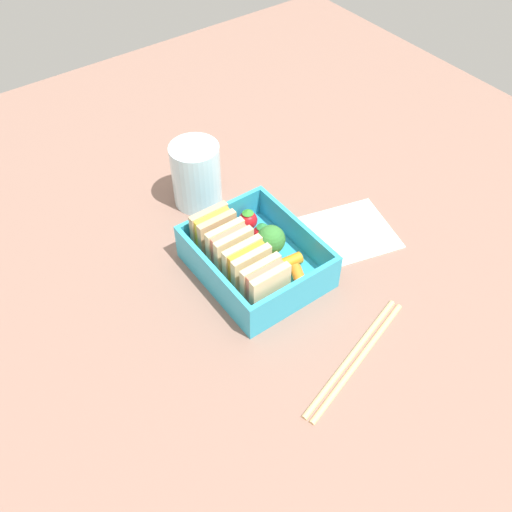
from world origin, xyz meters
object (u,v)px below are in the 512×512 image
at_px(sandwich_left, 265,285).
at_px(drinking_glass, 196,175).
at_px(carrot_stick_far_left, 283,265).
at_px(folded_napkin, 349,232).
at_px(sandwich_center_right, 214,232).
at_px(sandwich_center_left, 247,266).
at_px(carrot_stick_left, 300,279).
at_px(broccoli_floret, 273,242).
at_px(sandwich_center, 230,249).
at_px(strawberry_left, 262,233).
at_px(strawberry_far_left, 248,219).
at_px(chopstick_pair, 355,356).

bearing_deg(sandwich_left, drinking_glass, -10.46).
height_order(carrot_stick_far_left, folded_napkin, carrot_stick_far_left).
bearing_deg(folded_napkin, sandwich_center_right, 66.36).
xyz_separation_m(sandwich_center_left, carrot_stick_left, (-0.04, -0.05, -0.02)).
relative_size(broccoli_floret, drinking_glass, 0.53).
relative_size(sandwich_center_right, drinking_glass, 0.63).
xyz_separation_m(sandwich_center, sandwich_center_right, (0.04, 0.00, 0.00)).
height_order(drinking_glass, folded_napkin, drinking_glass).
xyz_separation_m(sandwich_center_left, drinking_glass, (0.17, -0.04, 0.00)).
bearing_deg(sandwich_center, strawberry_left, -79.30).
distance_m(carrot_stick_left, broccoli_floret, 0.06).
relative_size(drinking_glass, folded_napkin, 0.82).
bearing_deg(carrot_stick_far_left, strawberry_far_left, -5.56).
bearing_deg(sandwich_center_right, strawberry_far_left, -83.67).
relative_size(strawberry_left, drinking_glass, 0.33).
relative_size(sandwich_center_left, strawberry_far_left, 1.86).
distance_m(sandwich_center_left, folded_napkin, 0.17).
bearing_deg(strawberry_far_left, sandwich_center, 126.64).
distance_m(carrot_stick_far_left, drinking_glass, 0.18).
bearing_deg(sandwich_left, chopstick_pair, -161.48).
distance_m(sandwich_center_right, carrot_stick_left, 0.12).
xyz_separation_m(broccoli_floret, drinking_glass, (0.16, 0.01, 0.00)).
bearing_deg(sandwich_center_left, carrot_stick_far_left, -98.60).
distance_m(strawberry_far_left, drinking_glass, 0.10).
distance_m(sandwich_center, folded_napkin, 0.18).
bearing_deg(sandwich_left, carrot_stick_left, -92.36).
relative_size(sandwich_left, folded_napkin, 0.52).
relative_size(carrot_stick_left, carrot_stick_far_left, 0.75).
xyz_separation_m(sandwich_left, sandwich_center_right, (0.11, 0.00, 0.00)).
relative_size(sandwich_center_right, strawberry_left, 1.90).
xyz_separation_m(sandwich_center, folded_napkin, (-0.04, -0.17, -0.04)).
xyz_separation_m(broccoli_floret, chopstick_pair, (-0.17, 0.01, -0.04)).
distance_m(sandwich_center_left, broccoli_floret, 0.05).
relative_size(carrot_stick_far_left, folded_napkin, 0.46).
distance_m(sandwich_left, sandwich_center, 0.07).
height_order(sandwich_center_left, chopstick_pair, sandwich_center_left).
height_order(sandwich_center_left, strawberry_left, sandwich_center_left).
height_order(sandwich_left, folded_napkin, sandwich_left).
relative_size(sandwich_center_right, carrot_stick_far_left, 1.13).
relative_size(carrot_stick_left, folded_napkin, 0.34).
relative_size(carrot_stick_far_left, strawberry_left, 1.68).
bearing_deg(folded_napkin, carrot_stick_far_left, 92.84).
bearing_deg(broccoli_floret, strawberry_far_left, -7.21).
bearing_deg(carrot_stick_far_left, sandwich_left, 120.56).
height_order(carrot_stick_left, drinking_glass, drinking_glass).
distance_m(sandwich_left, chopstick_pair, 0.13).
relative_size(sandwich_center_left, carrot_stick_left, 1.52).
bearing_deg(broccoli_floret, sandwich_center_left, 106.23).
relative_size(broccoli_floret, chopstick_pair, 0.26).
xyz_separation_m(sandwich_left, strawberry_far_left, (0.11, -0.06, -0.02)).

